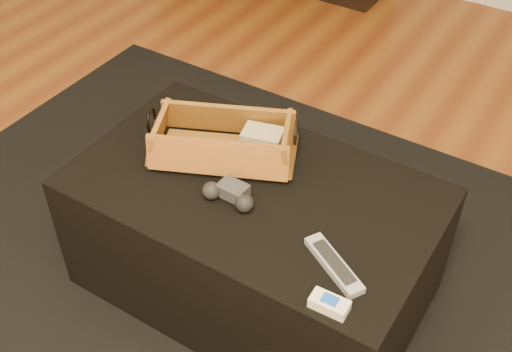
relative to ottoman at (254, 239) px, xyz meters
The scene contains 8 objects.
area_rug 0.22m from the ottoman, 90.00° to the right, with size 2.60×2.00×0.01m, color black.
ottoman is the anchor object (origin of this frame).
tv_remote 0.28m from the ottoman, 164.82° to the left, with size 0.22×0.05×0.02m, color black.
cloth_bundle 0.29m from the ottoman, 112.25° to the left, with size 0.11×0.08×0.06m, color tan.
wicker_basket 0.30m from the ottoman, 155.61° to the left, with size 0.46×0.36×0.14m.
game_controller 0.25m from the ottoman, 103.94° to the right, with size 0.15×0.09×0.05m.
silver_remote 0.41m from the ottoman, 24.36° to the right, with size 0.19×0.14×0.02m.
cream_gadget 0.50m from the ottoman, 35.19° to the right, with size 0.09×0.05×0.03m.
Camera 1 is at (0.76, -0.68, 1.61)m, focal length 45.00 mm.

